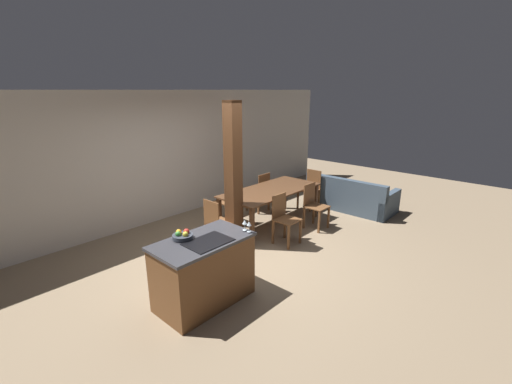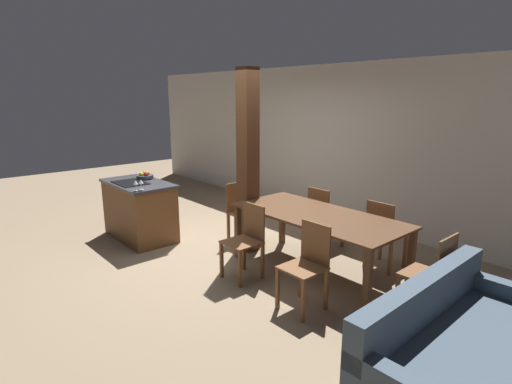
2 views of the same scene
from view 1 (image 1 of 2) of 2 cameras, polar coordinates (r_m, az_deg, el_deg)
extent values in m
plane|color=#847056|center=(5.92, -2.52, -10.47)|extent=(16.00, 16.00, 0.00)
cube|color=beige|center=(7.38, -16.65, 5.44)|extent=(11.20, 0.08, 2.70)
cube|color=brown|center=(4.60, -8.69, -13.12)|extent=(1.22, 0.67, 0.85)
cube|color=#38383D|center=(4.40, -8.95, -8.08)|extent=(1.26, 0.71, 0.04)
cube|color=black|center=(4.31, -7.97, -8.23)|extent=(0.56, 0.40, 0.01)
cylinder|color=#383D47|center=(4.44, -12.12, -7.24)|extent=(0.26, 0.26, 0.05)
sphere|color=red|center=(4.45, -11.52, -6.48)|extent=(0.08, 0.08, 0.08)
sphere|color=gold|center=(4.46, -12.76, -6.54)|extent=(0.07, 0.07, 0.07)
sphere|color=#3D8E38|center=(4.41, -12.87, -6.85)|extent=(0.07, 0.07, 0.07)
sphere|color=yellow|center=(4.38, -11.69, -6.91)|extent=(0.07, 0.07, 0.07)
cylinder|color=silver|center=(4.54, -1.15, -6.63)|extent=(0.06, 0.06, 0.00)
cylinder|color=silver|center=(4.52, -1.16, -6.10)|extent=(0.01, 0.01, 0.09)
cone|color=silver|center=(4.49, -1.16, -5.26)|extent=(0.06, 0.06, 0.06)
cylinder|color=silver|center=(4.59, -1.88, -6.36)|extent=(0.06, 0.06, 0.00)
cylinder|color=silver|center=(4.57, -1.89, -5.84)|extent=(0.01, 0.01, 0.09)
cone|color=silver|center=(4.55, -1.90, -5.01)|extent=(0.06, 0.06, 0.06)
cube|color=#51331E|center=(6.91, 2.49, 0.32)|extent=(2.18, 0.98, 0.03)
cube|color=#51331E|center=(6.05, -0.68, -5.98)|extent=(0.07, 0.07, 0.74)
cube|color=#51331E|center=(7.58, 9.91, -1.48)|extent=(0.07, 0.07, 0.74)
cube|color=#51331E|center=(6.62, -6.12, -4.03)|extent=(0.07, 0.07, 0.74)
cube|color=#51331E|center=(8.05, 4.79, -0.22)|extent=(0.07, 0.07, 0.74)
cube|color=brown|center=(6.18, 5.19, -4.65)|extent=(0.40, 0.40, 0.02)
cube|color=brown|center=(6.21, 3.85, -2.28)|extent=(0.38, 0.02, 0.43)
cube|color=brown|center=(6.04, 5.46, -7.58)|extent=(0.04, 0.04, 0.45)
cube|color=brown|center=(6.31, 7.41, -6.58)|extent=(0.04, 0.04, 0.45)
cube|color=brown|center=(6.24, 2.84, -6.71)|extent=(0.04, 0.04, 0.45)
cube|color=brown|center=(6.50, 4.84, -5.78)|extent=(0.04, 0.04, 0.45)
cube|color=brown|center=(6.94, 10.10, -2.42)|extent=(0.40, 0.40, 0.02)
cube|color=brown|center=(6.97, 8.88, -0.32)|extent=(0.38, 0.02, 0.43)
cube|color=brown|center=(6.79, 10.46, -4.98)|extent=(0.04, 0.04, 0.45)
cube|color=brown|center=(7.08, 11.99, -4.17)|extent=(0.04, 0.04, 0.45)
cube|color=brown|center=(6.97, 7.99, -4.29)|extent=(0.04, 0.04, 0.45)
cube|color=brown|center=(7.25, 9.58, -3.53)|extent=(0.04, 0.04, 0.45)
cube|color=brown|center=(7.18, -4.91, -1.55)|extent=(0.40, 0.40, 0.02)
cube|color=brown|center=(6.98, -3.90, -0.12)|extent=(0.38, 0.02, 0.43)
cube|color=brown|center=(7.50, -4.80, -2.66)|extent=(0.04, 0.04, 0.45)
cube|color=brown|center=(7.27, -6.84, -3.34)|extent=(0.04, 0.04, 0.45)
cube|color=brown|center=(7.25, -2.89, -3.29)|extent=(0.04, 0.04, 0.45)
cube|color=brown|center=(7.03, -4.94, -4.01)|extent=(0.04, 0.04, 0.45)
cube|color=brown|center=(7.85, 0.32, 0.10)|extent=(0.40, 0.40, 0.02)
cube|color=brown|center=(7.67, 1.38, 1.45)|extent=(0.38, 0.02, 0.43)
cube|color=brown|center=(8.16, 0.22, -0.99)|extent=(0.04, 0.04, 0.45)
cube|color=brown|center=(7.91, -1.50, -1.56)|extent=(0.04, 0.04, 0.45)
cube|color=brown|center=(7.94, 2.12, -1.51)|extent=(0.04, 0.04, 0.45)
cube|color=brown|center=(7.68, 0.41, -2.12)|extent=(0.04, 0.04, 0.45)
cube|color=brown|center=(6.06, -6.02, -5.09)|extent=(0.40, 0.40, 0.02)
cube|color=brown|center=(5.87, -7.47, -3.53)|extent=(0.02, 0.38, 0.43)
cube|color=brown|center=(6.15, -3.60, -7.10)|extent=(0.04, 0.04, 0.45)
cube|color=brown|center=(6.38, -5.83, -6.22)|extent=(0.04, 0.04, 0.45)
cube|color=brown|center=(5.93, -6.08, -8.10)|extent=(0.04, 0.04, 0.45)
cube|color=brown|center=(6.17, -8.29, -7.13)|extent=(0.04, 0.04, 0.45)
cube|color=brown|center=(8.07, 8.80, 0.36)|extent=(0.40, 0.40, 0.02)
cube|color=brown|center=(8.17, 9.61, 2.16)|extent=(0.02, 0.38, 0.43)
cube|color=brown|center=(8.09, 6.99, -1.26)|extent=(0.04, 0.04, 0.45)
cube|color=brown|center=(7.91, 9.07, -1.78)|extent=(0.04, 0.04, 0.45)
cube|color=brown|center=(8.37, 8.40, -0.70)|extent=(0.04, 0.04, 0.45)
cube|color=brown|center=(8.19, 10.44, -1.19)|extent=(0.04, 0.04, 0.45)
cube|color=#3D4C5B|center=(8.40, 15.54, -1.21)|extent=(0.94, 1.97, 0.42)
cube|color=#3D4C5B|center=(7.96, 14.55, 0.84)|extent=(0.19, 1.96, 0.36)
cube|color=#3D4C5B|center=(8.05, 21.36, -2.01)|extent=(0.91, 0.15, 0.56)
cube|color=#3D4C5B|center=(8.79, 10.27, 0.41)|extent=(0.91, 0.15, 0.56)
cube|color=#4C2D19|center=(5.87, -3.80, 2.56)|extent=(0.23, 0.23, 2.54)
camera|label=2|loc=(8.16, 38.60, 9.44)|focal=28.00mm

